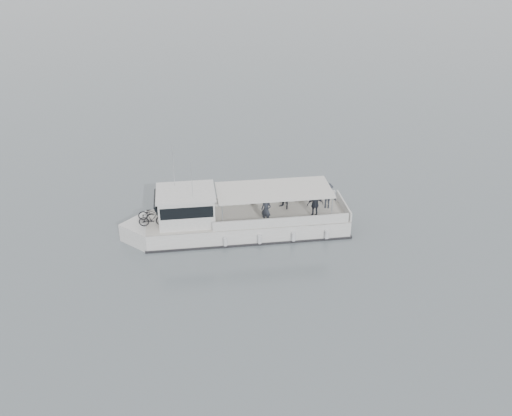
# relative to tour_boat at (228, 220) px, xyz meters

# --- Properties ---
(ground) EXTENTS (1400.00, 1400.00, 0.00)m
(ground) POSITION_rel_tour_boat_xyz_m (3.51, 1.41, -0.86)
(ground) COLOR #515C5F
(ground) RESTS_ON ground
(tour_boat) EXTENTS (12.08, 7.40, 5.27)m
(tour_boat) POSITION_rel_tour_boat_xyz_m (0.00, 0.00, 0.00)
(tour_boat) COLOR silver
(tour_boat) RESTS_ON ground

